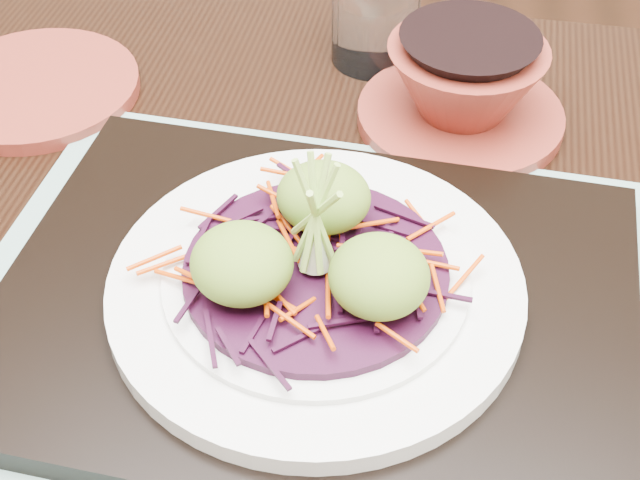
# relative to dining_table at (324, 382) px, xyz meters

# --- Properties ---
(dining_table) EXTENTS (1.17, 0.82, 0.70)m
(dining_table) POSITION_rel_dining_table_xyz_m (0.00, 0.00, 0.00)
(dining_table) COLOR black
(dining_table) RESTS_ON ground
(placemat) EXTENTS (0.47, 0.39, 0.00)m
(placemat) POSITION_rel_dining_table_xyz_m (-0.00, -0.02, 0.09)
(placemat) COLOR gray
(placemat) RESTS_ON dining_table
(serving_tray) EXTENTS (0.41, 0.32, 0.02)m
(serving_tray) POSITION_rel_dining_table_xyz_m (-0.00, -0.02, 0.10)
(serving_tray) COLOR black
(serving_tray) RESTS_ON placemat
(white_plate) EXTENTS (0.25, 0.25, 0.02)m
(white_plate) POSITION_rel_dining_table_xyz_m (-0.00, -0.02, 0.12)
(white_plate) COLOR silver
(white_plate) RESTS_ON serving_tray
(cabbage_bed) EXTENTS (0.16, 0.16, 0.01)m
(cabbage_bed) POSITION_rel_dining_table_xyz_m (-0.00, -0.02, 0.13)
(cabbage_bed) COLOR #300920
(cabbage_bed) RESTS_ON white_plate
(carrot_julienne) EXTENTS (0.19, 0.19, 0.01)m
(carrot_julienne) POSITION_rel_dining_table_xyz_m (-0.00, -0.02, 0.14)
(carrot_julienne) COLOR #C53B03
(carrot_julienne) RESTS_ON cabbage_bed
(guacamole_scoops) EXTENTS (0.14, 0.12, 0.04)m
(guacamole_scoops) POSITION_rel_dining_table_xyz_m (-0.00, -0.02, 0.16)
(guacamole_scoops) COLOR olive
(guacamole_scoops) RESTS_ON cabbage_bed
(scallion_garnish) EXTENTS (0.06, 0.06, 0.09)m
(scallion_garnish) POSITION_rel_dining_table_xyz_m (-0.00, -0.02, 0.18)
(scallion_garnish) COLOR #90B749
(scallion_garnish) RESTS_ON cabbage_bed
(terracotta_side_plate) EXTENTS (0.21, 0.21, 0.01)m
(terracotta_side_plate) POSITION_rel_dining_table_xyz_m (-0.26, 0.19, 0.10)
(terracotta_side_plate) COLOR maroon
(terracotta_side_plate) RESTS_ON dining_table
(water_glass) EXTENTS (0.10, 0.10, 0.10)m
(water_glass) POSITION_rel_dining_table_xyz_m (0.01, 0.28, 0.14)
(water_glass) COLOR white
(water_glass) RESTS_ON dining_table
(terracotta_bowl_set) EXTENTS (0.22, 0.22, 0.07)m
(terracotta_bowl_set) POSITION_rel_dining_table_xyz_m (0.08, 0.20, 0.12)
(terracotta_bowl_set) COLOR maroon
(terracotta_bowl_set) RESTS_ON dining_table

